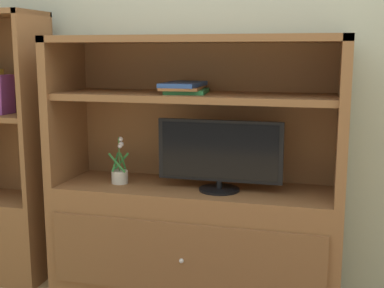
{
  "coord_description": "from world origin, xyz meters",
  "views": [
    {
      "loc": [
        0.69,
        -2.26,
        1.4
      ],
      "look_at": [
        0.0,
        0.35,
        0.91
      ],
      "focal_mm": 47.84,
      "sensor_mm": 36.0,
      "label": 1
    }
  ],
  "objects_px": {
    "tv_monitor": "(219,154)",
    "potted_plant": "(120,173)",
    "media_console": "(195,216)",
    "bookshelf_tall": "(12,192)",
    "magazine_stack": "(184,88)"
  },
  "relations": [
    {
      "from": "tv_monitor",
      "to": "potted_plant",
      "type": "height_order",
      "value": "tv_monitor"
    },
    {
      "from": "media_console",
      "to": "tv_monitor",
      "type": "height_order",
      "value": "media_console"
    },
    {
      "from": "potted_plant",
      "to": "bookshelf_tall",
      "type": "relative_size",
      "value": 0.16
    },
    {
      "from": "bookshelf_tall",
      "to": "media_console",
      "type": "bearing_deg",
      "value": -0.31
    },
    {
      "from": "media_console",
      "to": "potted_plant",
      "type": "distance_m",
      "value": 0.49
    },
    {
      "from": "media_console",
      "to": "bookshelf_tall",
      "type": "bearing_deg",
      "value": 179.69
    },
    {
      "from": "media_console",
      "to": "tv_monitor",
      "type": "distance_m",
      "value": 0.4
    },
    {
      "from": "potted_plant",
      "to": "bookshelf_tall",
      "type": "height_order",
      "value": "bookshelf_tall"
    },
    {
      "from": "tv_monitor",
      "to": "potted_plant",
      "type": "xyz_separation_m",
      "value": [
        -0.58,
        0.01,
        -0.14
      ]
    },
    {
      "from": "media_console",
      "to": "potted_plant",
      "type": "height_order",
      "value": "media_console"
    },
    {
      "from": "media_console",
      "to": "potted_plant",
      "type": "xyz_separation_m",
      "value": [
        -0.43,
        -0.04,
        0.23
      ]
    },
    {
      "from": "tv_monitor",
      "to": "bookshelf_tall",
      "type": "xyz_separation_m",
      "value": [
        -1.32,
        0.05,
        -0.32
      ]
    },
    {
      "from": "magazine_stack",
      "to": "tv_monitor",
      "type": "bearing_deg",
      "value": -13.91
    },
    {
      "from": "media_console",
      "to": "magazine_stack",
      "type": "distance_m",
      "value": 0.72
    },
    {
      "from": "media_console",
      "to": "magazine_stack",
      "type": "bearing_deg",
      "value": 176.25
    }
  ]
}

